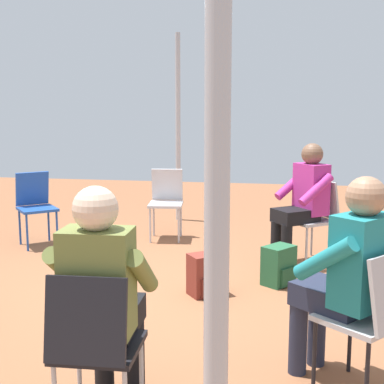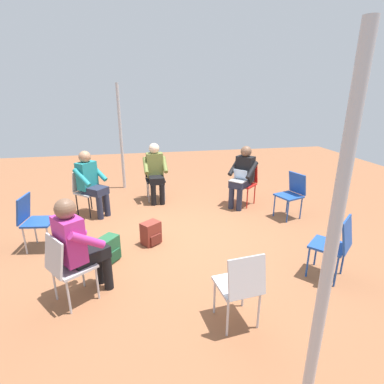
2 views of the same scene
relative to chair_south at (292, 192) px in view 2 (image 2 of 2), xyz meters
name	(u,v)px [view 2 (image 2 of 2)]	position (x,y,z in m)	size (l,w,h in m)	color
ground_plane	(182,236)	(-0.39, 2.14, -0.50)	(14.00, 14.00, 0.00)	brown
chair_south	(292,192)	(0.00, 0.00, 0.00)	(0.51, 0.54, 0.85)	#1E4799
chair_northwest	(66,264)	(-1.77, 3.63, 0.00)	(0.57, 0.58, 0.85)	#B7B7BC
chair_southwest	(335,243)	(-1.89, 0.45, 0.00)	(0.59, 0.58, 0.85)	#1E4799
chair_east	(155,177)	(1.54, 2.42, 0.00)	(0.45, 0.42, 0.85)	black
chair_northeast	(86,189)	(0.93, 3.79, 0.00)	(0.58, 0.59, 0.85)	#B7B7BC
chair_southeast	(246,181)	(0.84, 0.58, 0.00)	(0.58, 0.59, 0.85)	red
chair_north	(33,218)	(-0.37, 4.36, 0.00)	(0.45, 0.49, 0.85)	#1E4799
chair_west	(241,284)	(-2.46, 1.88, 0.00)	(0.48, 0.45, 0.85)	#B7B7BC
person_with_laptop	(243,174)	(0.72, 0.71, 0.20)	(0.63, 0.64, 1.24)	#23283D
person_in_olive	(155,170)	(1.37, 2.42, 0.20)	(0.53, 0.51, 1.24)	black
person_in_teal	(91,180)	(0.82, 3.66, 0.20)	(0.63, 0.63, 1.24)	#23283D
person_in_magenta	(79,243)	(-1.67, 3.49, 0.20)	(0.63, 0.63, 1.24)	black
backpack_near_laptop_user	(151,234)	(-0.55, 2.65, -0.34)	(0.33, 0.34, 0.36)	maroon
backpack_by_empty_chair	(109,250)	(-0.93, 3.27, -0.34)	(0.34, 0.33, 0.36)	#235B38
tent_pole_near	(121,138)	(2.42, 3.12, 0.73)	(0.07, 0.07, 2.44)	#B2B2B7
tent_pole_far	(326,279)	(-3.55, 1.81, 0.81)	(0.07, 0.07, 2.60)	#B2B2B7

